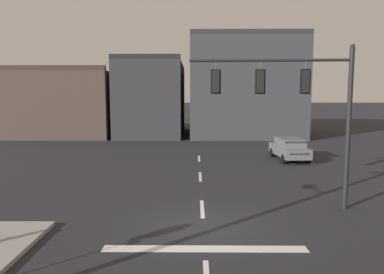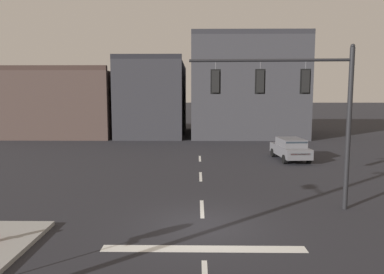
{
  "view_description": "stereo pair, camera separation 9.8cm",
  "coord_description": "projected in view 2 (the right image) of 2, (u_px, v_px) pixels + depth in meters",
  "views": [
    {
      "loc": [
        -0.31,
        -12.82,
        4.8
      ],
      "look_at": [
        -0.45,
        3.6,
        2.86
      ],
      "focal_mm": 33.91,
      "sensor_mm": 36.0,
      "label": 1
    },
    {
      "loc": [
        -0.21,
        -12.82,
        4.8
      ],
      "look_at": [
        -0.45,
        3.6,
        2.86
      ],
      "focal_mm": 33.91,
      "sensor_mm": 36.0,
      "label": 2
    }
  ],
  "objects": [
    {
      "name": "car_lot_nearside",
      "position": [
        290.0,
        148.0,
        26.5
      ],
      "size": [
        2.17,
        4.55,
        1.61
      ],
      "color": "slate",
      "rests_on": "ground"
    },
    {
      "name": "building_row",
      "position": [
        183.0,
        95.0,
        43.15
      ],
      "size": [
        33.04,
        13.91,
        11.31
      ],
      "color": "#473833",
      "rests_on": "ground"
    },
    {
      "name": "stop_bar_paint",
      "position": [
        204.0,
        249.0,
        11.31
      ],
      "size": [
        6.4,
        0.5,
        0.01
      ],
      "primitive_type": "cube",
      "color": "silver",
      "rests_on": "ground"
    },
    {
      "name": "lane_centreline",
      "position": [
        202.0,
        209.0,
        15.28
      ],
      "size": [
        0.16,
        26.4,
        0.01
      ],
      "color": "silver",
      "rests_on": "ground"
    },
    {
      "name": "ground_plane",
      "position": [
        203.0,
        226.0,
        13.29
      ],
      "size": [
        400.0,
        400.0,
        0.0
      ],
      "primitive_type": "plane",
      "color": "#232328"
    },
    {
      "name": "signal_mast_near_side",
      "position": [
        297.0,
        98.0,
        14.86
      ],
      "size": [
        6.66,
        0.58,
        6.81
      ],
      "color": "black",
      "rests_on": "ground"
    }
  ]
}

